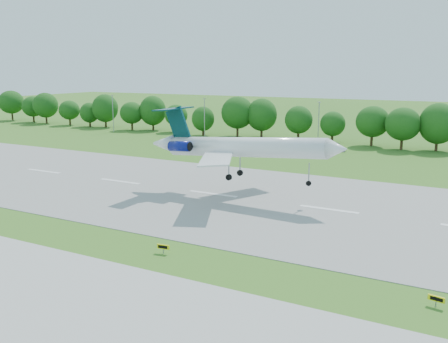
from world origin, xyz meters
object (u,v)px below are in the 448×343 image
airliner (235,146)px  service_vehicle_b (339,150)px  service_vehicle_a (285,143)px  taxi_sign_left (163,247)px

airliner → service_vehicle_b: bearing=87.5°
airliner → service_vehicle_a: 58.09m
service_vehicle_b → service_vehicle_a: bearing=69.8°
airliner → taxi_sign_left: 28.06m
airliner → service_vehicle_a: airliner is taller
taxi_sign_left → service_vehicle_a: service_vehicle_a is taller
taxi_sign_left → service_vehicle_a: bearing=94.6°
service_vehicle_b → taxi_sign_left: bearing=170.3°
airliner → service_vehicle_a: size_ratio=8.55×
airliner → taxi_sign_left: bearing=-80.4°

